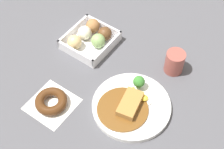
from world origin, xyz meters
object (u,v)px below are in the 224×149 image
donut_box (91,38)px  chocolate_ring_donut (51,102)px  curry_plate (131,105)px  coffee_mug (175,62)px

donut_box → chocolate_ring_donut: donut_box is taller
curry_plate → chocolate_ring_donut: 0.26m
curry_plate → donut_box: bearing=-118.3°
donut_box → coffee_mug: (-0.07, 0.32, 0.01)m
curry_plate → coffee_mug: coffee_mug is taller
donut_box → coffee_mug: coffee_mug is taller
chocolate_ring_donut → coffee_mug: (-0.36, 0.25, 0.03)m
chocolate_ring_donut → coffee_mug: coffee_mug is taller
curry_plate → coffee_mug: (-0.22, 0.04, 0.03)m
curry_plate → donut_box: 0.32m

